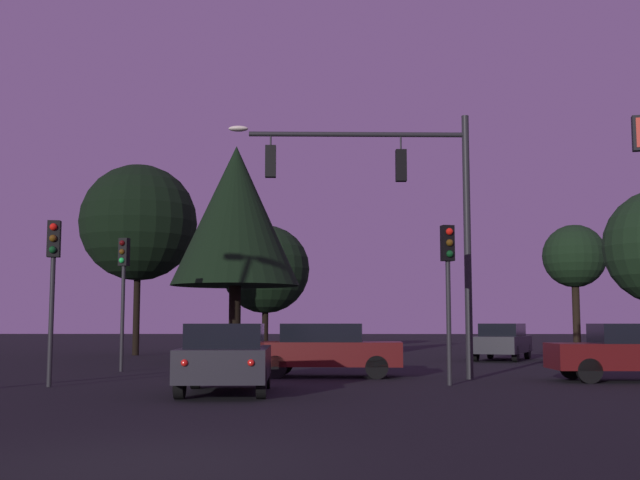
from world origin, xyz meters
TOP-DOWN VIEW (x-y plane):
  - ground_plane at (0.00, 24.50)m, footprint 168.00×168.00m
  - traffic_signal_mast_arm at (3.89, 13.27)m, footprint 6.79×0.56m
  - traffic_light_corner_left at (-4.77, 16.68)m, footprint 0.35×0.38m
  - traffic_light_corner_right at (-4.83, 10.43)m, footprint 0.34×0.37m
  - traffic_light_median at (4.91, 11.13)m, footprint 0.35×0.38m
  - car_nearside_lane at (-0.32, 8.71)m, footprint 2.06×4.14m
  - car_crossing_left at (10.06, 12.59)m, footprint 4.52×1.87m
  - car_crossing_right at (1.81, 14.25)m, footprint 4.39×2.03m
  - car_far_lane at (9.02, 24.84)m, footprint 3.33×4.75m
  - tree_behind_sign at (15.10, 34.80)m, footprint 3.42×3.42m
  - tree_left_far at (-7.56, 29.67)m, footprint 5.69×5.69m
  - tree_center_horizon at (-2.00, 37.33)m, footprint 5.10×5.10m
  - tree_lot_edge at (-1.94, 22.96)m, footprint 5.15×5.15m

SIDE VIEW (x-z plane):
  - ground_plane at x=0.00m, z-range 0.00..0.00m
  - car_nearside_lane at x=-0.32m, z-range 0.03..1.55m
  - car_far_lane at x=9.02m, z-range 0.04..1.56m
  - car_crossing_right at x=1.81m, z-range 0.04..1.56m
  - car_crossing_left at x=10.06m, z-range 0.04..1.56m
  - traffic_light_median at x=4.91m, z-range 0.84..4.83m
  - traffic_light_corner_right at x=-4.83m, z-range 0.85..4.89m
  - traffic_light_corner_left at x=-4.77m, z-range 0.89..5.17m
  - tree_center_horizon at x=-2.00m, z-range 1.04..8.25m
  - traffic_signal_mast_arm at x=3.89m, z-range 1.39..8.78m
  - tree_behind_sign at x=15.10m, z-range 1.69..8.58m
  - tree_lot_edge at x=-1.94m, z-range 1.49..10.20m
  - tree_left_far at x=-7.56m, z-range 1.78..11.06m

